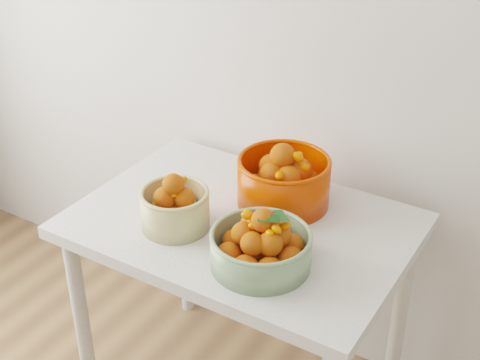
{
  "coord_description": "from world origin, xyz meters",
  "views": [
    {
      "loc": [
        0.61,
        0.16,
        1.86
      ],
      "look_at": [
        -0.24,
        1.55,
        0.92
      ],
      "focal_mm": 50.0,
      "sensor_mm": 36.0,
      "label": 1
    }
  ],
  "objects_px": {
    "table": "(242,246)",
    "bowl_green": "(261,247)",
    "bowl_orange": "(284,180)",
    "bowl_cream": "(175,207)"
  },
  "relations": [
    {
      "from": "table",
      "to": "bowl_green",
      "type": "bearing_deg",
      "value": -45.29
    },
    {
      "from": "table",
      "to": "bowl_orange",
      "type": "distance_m",
      "value": 0.24
    },
    {
      "from": "bowl_cream",
      "to": "bowl_orange",
      "type": "xyz_separation_m",
      "value": [
        0.21,
        0.28,
        0.02
      ]
    },
    {
      "from": "table",
      "to": "bowl_cream",
      "type": "xyz_separation_m",
      "value": [
        -0.15,
        -0.13,
        0.16
      ]
    },
    {
      "from": "bowl_cream",
      "to": "bowl_green",
      "type": "bearing_deg",
      "value": -5.81
    },
    {
      "from": "table",
      "to": "bowl_orange",
      "type": "height_order",
      "value": "bowl_orange"
    },
    {
      "from": "bowl_cream",
      "to": "table",
      "type": "bearing_deg",
      "value": 40.83
    },
    {
      "from": "bowl_orange",
      "to": "bowl_green",
      "type": "bearing_deg",
      "value": -72.2
    },
    {
      "from": "bowl_cream",
      "to": "bowl_green",
      "type": "height_order",
      "value": "bowl_green"
    },
    {
      "from": "bowl_cream",
      "to": "bowl_orange",
      "type": "distance_m",
      "value": 0.35
    }
  ]
}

